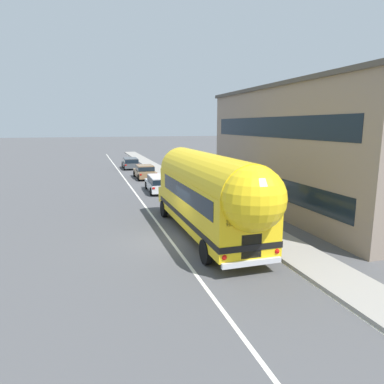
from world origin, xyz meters
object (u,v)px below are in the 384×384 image
car_lead (160,183)px  car_third (130,163)px  painted_bus (210,193)px  car_second (145,171)px

car_lead → car_third: bearing=91.3°
painted_bus → car_third: painted_bus is taller
painted_bus → car_lead: (0.16, 12.53, -1.51)m
car_third → painted_bus: bearing=-89.6°
painted_bus → car_second: (0.22, 20.39, -1.57)m
painted_bus → car_third: (-0.21, 28.84, -1.52)m
car_second → car_third: 8.47m
painted_bus → car_lead: bearing=89.3°
car_second → car_third: (-0.43, 8.46, 0.05)m
painted_bus → car_lead: size_ratio=2.72×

